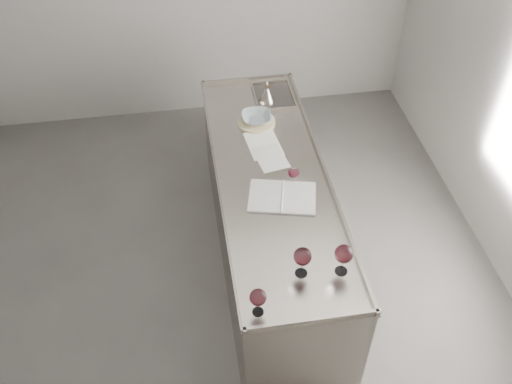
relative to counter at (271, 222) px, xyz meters
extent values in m
cube|color=#4F4C4A|center=(-0.50, -0.30, -0.48)|extent=(4.50, 5.00, 0.02)
cube|color=gray|center=(0.00, 0.00, -0.01)|extent=(0.75, 2.40, 0.92)
cube|color=gray|center=(0.00, 0.00, 0.46)|extent=(0.77, 2.42, 0.02)
cube|color=gray|center=(0.00, -1.19, 0.48)|extent=(0.77, 0.02, 0.03)
cube|color=gray|center=(0.00, 1.19, 0.48)|extent=(0.77, 0.02, 0.03)
cube|color=gray|center=(-0.37, 0.00, 0.48)|extent=(0.02, 2.42, 0.03)
cube|color=gray|center=(0.36, 0.00, 0.48)|extent=(0.02, 2.42, 0.03)
cube|color=#595654|center=(0.17, 0.92, 0.46)|extent=(0.30, 0.38, 0.01)
cylinder|color=white|center=(-0.28, -1.08, 0.47)|extent=(0.07, 0.07, 0.00)
cylinder|color=white|center=(-0.28, -1.08, 0.52)|extent=(0.01, 0.01, 0.09)
ellipsoid|color=white|center=(-0.28, -1.08, 0.60)|extent=(0.09, 0.09, 0.10)
cylinder|color=#38070F|center=(-0.28, -1.08, 0.58)|extent=(0.07, 0.07, 0.02)
cylinder|color=white|center=(0.02, -0.86, 0.47)|extent=(0.07, 0.07, 0.00)
cylinder|color=white|center=(0.02, -0.86, 0.52)|extent=(0.01, 0.01, 0.10)
ellipsoid|color=white|center=(0.02, -0.86, 0.62)|extent=(0.10, 0.10, 0.11)
cylinder|color=#39070E|center=(0.02, -0.86, 0.60)|extent=(0.08, 0.08, 0.02)
cylinder|color=white|center=(0.25, -0.88, 0.47)|extent=(0.08, 0.08, 0.00)
cylinder|color=white|center=(0.25, -0.88, 0.52)|extent=(0.01, 0.01, 0.10)
ellipsoid|color=white|center=(0.25, -0.88, 0.62)|extent=(0.11, 0.11, 0.11)
cylinder|color=#36070E|center=(0.25, -0.88, 0.60)|extent=(0.08, 0.08, 0.02)
cylinder|color=white|center=(0.12, -0.12, 0.47)|extent=(0.06, 0.06, 0.00)
cylinder|color=white|center=(0.12, -0.12, 0.51)|extent=(0.01, 0.01, 0.07)
ellipsoid|color=white|center=(0.12, -0.12, 0.58)|extent=(0.07, 0.07, 0.08)
cylinder|color=#3D0813|center=(0.12, -0.12, 0.56)|extent=(0.05, 0.05, 0.02)
cube|color=white|center=(-0.08, -0.20, 0.47)|extent=(0.28, 0.35, 0.01)
cube|color=white|center=(0.13, -0.25, 0.47)|extent=(0.28, 0.35, 0.01)
cylinder|color=white|center=(0.03, -0.23, 0.48)|extent=(0.08, 0.30, 0.01)
cube|color=white|center=(0.00, 0.34, 0.47)|extent=(0.26, 0.35, 0.00)
cube|color=silver|center=(0.02, 0.18, 0.47)|extent=(0.25, 0.32, 0.00)
cylinder|color=beige|center=(-0.01, 0.60, 0.48)|extent=(0.29, 0.29, 0.02)
imported|color=#90A1A8|center=(-0.01, 0.60, 0.52)|extent=(0.23, 0.23, 0.05)
cone|color=#B0A89C|center=(0.11, 0.87, 0.53)|extent=(0.14, 0.14, 0.12)
cylinder|color=#B0A89C|center=(0.11, 0.87, 0.60)|extent=(0.03, 0.03, 0.03)
cylinder|color=#B16531|center=(0.11, 0.87, 0.62)|extent=(0.03, 0.03, 0.01)
cone|color=#B0A89C|center=(0.11, 0.87, 0.65)|extent=(0.02, 0.02, 0.04)
camera|label=1|loc=(-0.57, -2.84, 3.10)|focal=40.00mm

